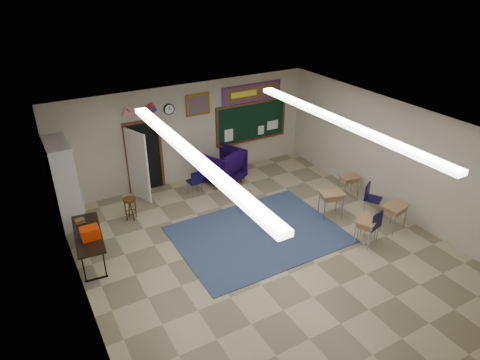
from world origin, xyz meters
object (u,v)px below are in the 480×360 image
wooden_stool (131,208)px  student_desk_front_right (349,185)px  student_desk_front_left (331,203)px  wingback_armchair (222,166)px  folding_table (90,245)px

wooden_stool → student_desk_front_right: bearing=-18.2°
student_desk_front_left → student_desk_front_right: bearing=43.4°
student_desk_front_left → wingback_armchair: bearing=131.2°
student_desk_front_right → folding_table: folding_table is taller
student_desk_front_left → wooden_stool: size_ratio=1.22×
student_desk_front_left → folding_table: size_ratio=0.41×
student_desk_front_right → wooden_stool: student_desk_front_right is taller
folding_table → wingback_armchair: bearing=30.8°
student_desk_front_right → wooden_stool: bearing=170.4°
wingback_armchair → folding_table: bearing=0.5°
wingback_armchair → folding_table: 4.86m
wingback_armchair → wooden_stool: wingback_armchair is taller
folding_table → wooden_stool: 1.81m
wingback_armchair → student_desk_front_right: (2.70, -2.67, -0.15)m
wingback_armchair → student_desk_front_left: size_ratio=1.54×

